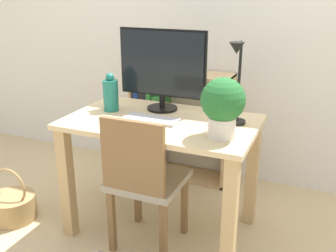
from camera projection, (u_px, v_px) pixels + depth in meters
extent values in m
plane|color=#CCB284|center=(162.00, 227.00, 2.55)|extent=(10.00, 10.00, 0.00)
cube|color=silver|center=(211.00, 11.00, 2.91)|extent=(8.00, 0.05, 2.60)
cube|color=#D8BC8C|center=(161.00, 122.00, 2.31)|extent=(1.12, 0.67, 0.03)
cube|color=tan|center=(67.00, 183.00, 2.37)|extent=(0.07, 0.07, 0.71)
cube|color=tan|center=(230.00, 219.00, 2.00)|extent=(0.07, 0.07, 0.71)
cube|color=tan|center=(114.00, 149.00, 2.86)|extent=(0.07, 0.07, 0.71)
cube|color=tan|center=(252.00, 173.00, 2.49)|extent=(0.07, 0.07, 0.71)
cylinder|color=black|center=(162.00, 108.00, 2.49)|extent=(0.19, 0.19, 0.02)
cylinder|color=black|center=(162.00, 100.00, 2.47)|extent=(0.04, 0.04, 0.08)
cube|color=black|center=(162.00, 63.00, 2.40)|extent=(0.56, 0.02, 0.41)
cube|color=black|center=(162.00, 63.00, 2.39)|extent=(0.54, 0.03, 0.39)
cube|color=#B2B2B7|center=(151.00, 119.00, 2.28)|extent=(0.33, 0.13, 0.02)
cylinder|color=#1E7266|center=(111.00, 95.00, 2.44)|extent=(0.09, 0.09, 0.19)
sphere|color=#1E7266|center=(110.00, 77.00, 2.40)|extent=(0.05, 0.05, 0.05)
cylinder|color=black|center=(236.00, 122.00, 2.23)|extent=(0.10, 0.10, 0.02)
cylinder|color=black|center=(239.00, 82.00, 2.16)|extent=(0.02, 0.02, 0.44)
cylinder|color=black|center=(239.00, 43.00, 2.04)|extent=(0.01, 0.10, 0.01)
cone|color=black|center=(237.00, 48.00, 2.00)|extent=(0.08, 0.08, 0.06)
cylinder|color=silver|center=(222.00, 127.00, 2.02)|extent=(0.14, 0.14, 0.11)
sphere|color=#23662D|center=(223.00, 100.00, 1.97)|extent=(0.23, 0.23, 0.23)
cube|color=#9E937F|center=(149.00, 180.00, 2.27)|extent=(0.40, 0.40, 0.04)
cube|color=brown|center=(133.00, 157.00, 2.03)|extent=(0.36, 0.03, 0.40)
cube|color=brown|center=(112.00, 221.00, 2.26)|extent=(0.04, 0.04, 0.40)
cube|color=brown|center=(163.00, 234.00, 2.14)|extent=(0.04, 0.04, 0.40)
cube|color=brown|center=(137.00, 195.00, 2.54)|extent=(0.04, 0.04, 0.40)
cube|color=brown|center=(184.00, 205.00, 2.42)|extent=(0.04, 0.04, 0.40)
cube|color=tan|center=(138.00, 119.00, 3.26)|extent=(0.02, 0.28, 0.86)
cube|color=tan|center=(228.00, 132.00, 2.98)|extent=(0.02, 0.28, 0.86)
cube|color=tan|center=(180.00, 173.00, 3.26)|extent=(0.78, 0.28, 0.02)
cube|color=tan|center=(182.00, 73.00, 2.98)|extent=(0.78, 0.28, 0.02)
cube|color=tan|center=(181.00, 125.00, 3.12)|extent=(0.75, 0.28, 0.02)
cube|color=red|center=(143.00, 148.00, 3.33)|extent=(0.05, 0.24, 0.32)
cube|color=#2D7F38|center=(150.00, 151.00, 3.31)|extent=(0.05, 0.24, 0.29)
cube|color=beige|center=(157.00, 148.00, 3.27)|extent=(0.06, 0.24, 0.36)
cube|color=navy|center=(142.00, 104.00, 3.19)|extent=(0.04, 0.24, 0.27)
cube|color=black|center=(148.00, 101.00, 3.16)|extent=(0.06, 0.24, 0.32)
cube|color=#2D7F38|center=(154.00, 103.00, 3.15)|extent=(0.04, 0.24, 0.30)
cube|color=#2D7F38|center=(161.00, 108.00, 3.14)|extent=(0.06, 0.24, 0.24)
cylinder|color=tan|center=(13.00, 207.00, 2.62)|extent=(0.30, 0.30, 0.16)
torus|color=tan|center=(10.00, 186.00, 2.57)|extent=(0.26, 0.02, 0.26)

